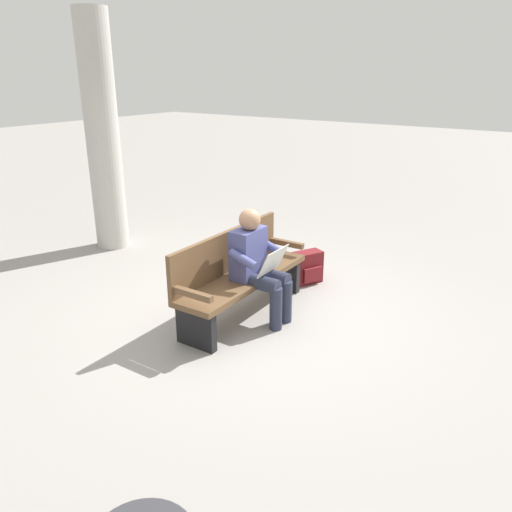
% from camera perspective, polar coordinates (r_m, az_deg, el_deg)
% --- Properties ---
extents(ground_plane, '(40.00, 40.00, 0.00)m').
position_cam_1_polar(ground_plane, '(5.48, -1.32, -6.58)').
color(ground_plane, gray).
extents(bench_near, '(1.81, 0.53, 0.90)m').
position_cam_1_polar(bench_near, '(5.33, -1.99, -1.98)').
color(bench_near, brown).
rests_on(bench_near, ground).
extents(person_seated, '(0.58, 0.58, 1.18)m').
position_cam_1_polar(person_seated, '(5.15, 0.16, -0.75)').
color(person_seated, '#474C84').
rests_on(person_seated, ground).
extents(backpack, '(0.40, 0.34, 0.40)m').
position_cam_1_polar(backpack, '(6.23, 5.85, -1.31)').
color(backpack, maroon).
rests_on(backpack, ground).
extents(support_pillar, '(0.46, 0.46, 3.25)m').
position_cam_1_polar(support_pillar, '(7.52, -16.94, 12.93)').
color(support_pillar, '#B2AFA8').
rests_on(support_pillar, ground).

